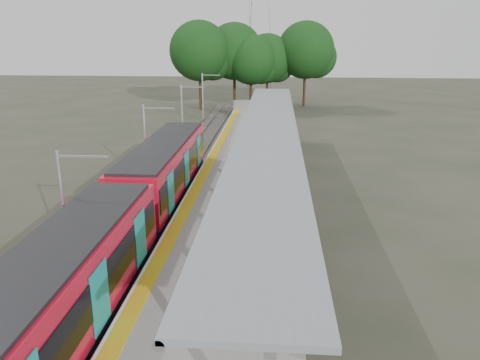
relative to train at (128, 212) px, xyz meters
name	(u,v)px	position (x,y,z in m)	size (l,w,h in m)	color
trackbed	(178,181)	(0.00, 10.73, -1.93)	(3.00, 70.00, 0.24)	#59544C
platform	(244,177)	(4.50, 10.73, -1.55)	(6.00, 50.00, 1.00)	gray
tactile_strip	(206,169)	(1.95, 10.73, -1.04)	(0.60, 50.00, 0.02)	gold
end_fence	(259,105)	(4.50, 35.68, -0.45)	(6.00, 0.10, 1.20)	#9EA0A5
train	(128,212)	(0.00, 0.00, 0.00)	(2.74, 27.60, 3.62)	black
canopy	(268,135)	(6.11, 6.91, 2.15)	(3.27, 38.00, 3.66)	#9EA0A5
tree_cluster	(251,53)	(3.07, 44.45, 5.08)	(21.29, 11.84, 11.30)	#382316
catenary_masts	(147,144)	(-1.72, 9.73, 0.86)	(2.08, 48.16, 5.40)	#9EA0A5
bench_near	(287,222)	(7.11, 0.63, -0.48)	(0.97, 1.65, 1.08)	#100D44
bench_mid	(286,200)	(7.11, 3.63, -0.52)	(0.71, 1.53, 1.01)	#100D44
bench_far	(282,123)	(7.11, 25.08, -0.52)	(0.92, 1.53, 1.00)	#100D44
info_pillar_near	(263,269)	(6.18, -4.46, -0.19)	(0.45, 0.45, 2.00)	#C3BE8E
info_pillar_far	(254,151)	(5.06, 12.65, -0.25)	(0.42, 0.42, 1.86)	#C3BE8E
litter_bin	(251,184)	(5.18, 6.35, -0.59)	(0.45, 0.45, 0.91)	#9EA0A5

